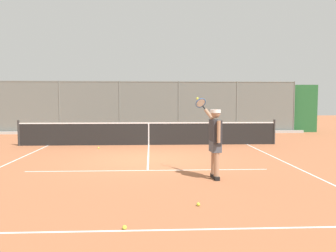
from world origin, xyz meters
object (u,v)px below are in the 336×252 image
(tennis_player, at_px, (215,138))
(tennis_ball_near_baseline, at_px, (125,227))
(tennis_ball_mid_court, at_px, (99,148))
(tennis_ball_by_sideline, at_px, (198,204))

(tennis_player, distance_m, tennis_ball_near_baseline, 3.95)
(tennis_ball_mid_court, xyz_separation_m, tennis_ball_by_sideline, (-2.91, 7.55, 0.00))
(tennis_ball_near_baseline, xyz_separation_m, tennis_ball_mid_court, (1.65, -8.65, 0.00))
(tennis_player, relative_size, tennis_ball_near_baseline, 30.13)
(tennis_ball_near_baseline, relative_size, tennis_ball_by_sideline, 1.00)
(tennis_player, bearing_deg, tennis_ball_near_baseline, 145.00)
(tennis_ball_by_sideline, bearing_deg, tennis_player, -107.62)
(tennis_player, height_order, tennis_ball_by_sideline, tennis_player)
(tennis_ball_near_baseline, bearing_deg, tennis_player, -120.68)
(tennis_ball_near_baseline, bearing_deg, tennis_ball_mid_court, -79.19)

